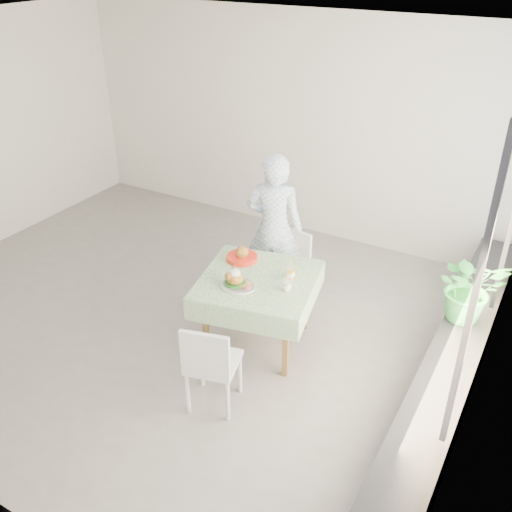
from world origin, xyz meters
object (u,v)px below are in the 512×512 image
Objects in this scene: main_dish at (236,281)px; juice_cup_orange at (290,273)px; diner at (274,228)px; chair_near at (214,379)px; chair_far at (286,281)px; potted_plant at (470,287)px; cafe_table at (258,304)px.

main_dish is 1.33× the size of juice_cup_orange.
diner is 6.60× the size of juice_cup_orange.
chair_near is 1.20m from juice_cup_orange.
chair_far is at bearing 96.36° from chair_near.
main_dish is (-0.01, -1.00, 0.55)m from chair_far.
cafe_table is at bearing -158.84° from potted_plant.
diner is (-0.28, 0.84, 0.37)m from cafe_table.
diner is 4.96× the size of main_dish.
potted_plant reaches higher than cafe_table.
potted_plant is (1.66, 1.59, 0.56)m from chair_near.
potted_plant is at bearing 158.41° from diner.
juice_cup_orange is at bearing 29.35° from cafe_table.
chair_far is 1.26× the size of potted_plant.
cafe_table is 0.74× the size of diner.
juice_cup_orange is (0.37, 0.36, 0.00)m from main_dish.
diner is at bearing 175.51° from potted_plant.
chair_near is 2.57× the size of main_dish.
main_dish is at bearing -135.69° from juice_cup_orange.
chair_far is 0.49× the size of diner.
chair_far is 0.60m from diner.
chair_far is at bearing 97.26° from cafe_table.
potted_plant is at bearing 43.69° from chair_near.
main_dish is (0.17, -1.05, -0.03)m from diner.
chair_near is 2.36m from potted_plant.
cafe_table is at bearing 91.38° from diner.
juice_cup_orange reaches higher than chair_far.
potted_plant is (1.49, 0.53, 0.02)m from juice_cup_orange.
diner reaches higher than chair_far.
cafe_table is 1.90× the size of potted_plant.
juice_cup_orange reaches higher than chair_near.
diner is at bearing 99.43° from main_dish.
cafe_table is 0.41m from main_dish.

